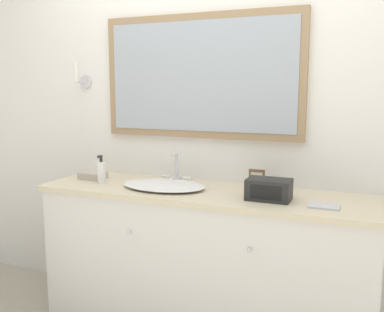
# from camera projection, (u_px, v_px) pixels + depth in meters

# --- Properties ---
(wall_back) EXTENTS (8.00, 0.18, 2.55)m
(wall_back) POSITION_uv_depth(u_px,v_px,m) (220.00, 116.00, 2.70)
(wall_back) COLOR white
(wall_back) RESTS_ON ground_plane
(vanity_counter) EXTENTS (1.99, 0.55, 0.87)m
(vanity_counter) POSITION_uv_depth(u_px,v_px,m) (203.00, 261.00, 2.56)
(vanity_counter) COLOR silver
(vanity_counter) RESTS_ON ground_plane
(sink_basin) EXTENTS (0.51, 0.39, 0.19)m
(sink_basin) POSITION_uv_depth(u_px,v_px,m) (164.00, 185.00, 2.56)
(sink_basin) COLOR white
(sink_basin) RESTS_ON vanity_counter
(soap_bottle) EXTENTS (0.05, 0.05, 0.18)m
(soap_bottle) POSITION_uv_depth(u_px,v_px,m) (101.00, 172.00, 2.67)
(soap_bottle) COLOR white
(soap_bottle) RESTS_ON vanity_counter
(appliance_box) EXTENTS (0.23, 0.15, 0.11)m
(appliance_box) POSITION_uv_depth(u_px,v_px,m) (269.00, 189.00, 2.28)
(appliance_box) COLOR black
(appliance_box) RESTS_ON vanity_counter
(picture_frame) EXTENTS (0.09, 0.01, 0.12)m
(picture_frame) POSITION_uv_depth(u_px,v_px,m) (257.00, 179.00, 2.52)
(picture_frame) COLOR brown
(picture_frame) RESTS_ON vanity_counter
(hand_towel_near_sink) EXTENTS (0.15, 0.13, 0.04)m
(hand_towel_near_sink) POSITION_uv_depth(u_px,v_px,m) (93.00, 175.00, 2.82)
(hand_towel_near_sink) COLOR #B7A899
(hand_towel_near_sink) RESTS_ON vanity_counter
(metal_tray) EXTENTS (0.15, 0.11, 0.01)m
(metal_tray) POSITION_uv_depth(u_px,v_px,m) (324.00, 206.00, 2.14)
(metal_tray) COLOR silver
(metal_tray) RESTS_ON vanity_counter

